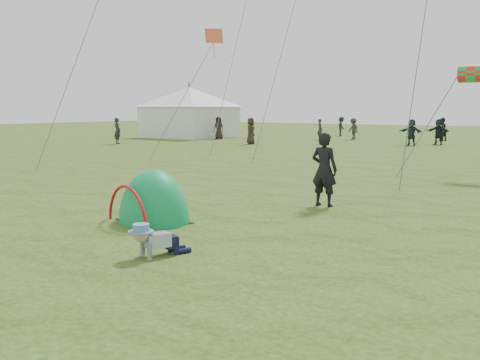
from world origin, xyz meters
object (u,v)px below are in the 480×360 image
Objects in this scene: popup_tent at (154,221)px; standing_adult at (324,169)px; crawling_toddler at (154,239)px; event_marquee at (189,111)px.

popup_tent is 1.23× the size of standing_adult.
popup_tent is (-1.93, 2.02, -0.29)m from crawling_toddler.
standing_adult reaches higher than popup_tent.
standing_adult is (2.21, 3.75, 0.92)m from popup_tent.
event_marquee is at bearing -43.86° from standing_adult.
crawling_toddler is 5.81m from standing_adult.
standing_adult is at bearing 108.85° from crawling_toddler.
standing_adult is (0.28, 5.76, 0.63)m from crawling_toddler.
standing_adult is at bearing -42.75° from event_marquee.
crawling_toddler is 2.81m from popup_tent.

